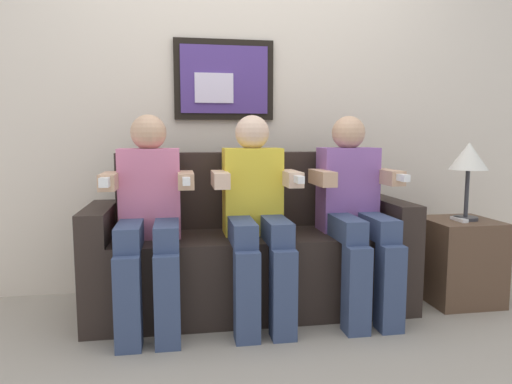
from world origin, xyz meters
name	(u,v)px	position (x,y,z in m)	size (l,w,h in m)	color
ground_plane	(261,329)	(0.00, 0.00, 0.00)	(5.47, 5.47, 0.00)	#9E9384
back_wall_assembly	(240,89)	(0.00, 0.76, 1.30)	(4.21, 0.10, 2.60)	beige
couch	(251,255)	(0.00, 0.33, 0.31)	(1.81, 0.58, 0.90)	#2D231E
person_on_left	(149,212)	(-0.56, 0.16, 0.61)	(0.46, 0.56, 1.11)	pink
person_in_middle	(256,209)	(0.00, 0.16, 0.61)	(0.46, 0.56, 1.11)	yellow
person_on_right	(355,207)	(0.56, 0.16, 0.61)	(0.46, 0.56, 1.11)	#8C59A5
side_table_right	(459,260)	(1.25, 0.22, 0.25)	(0.40, 0.40, 0.50)	brown
table_lamp	(469,160)	(1.28, 0.21, 0.86)	(0.22, 0.22, 0.46)	#333338
spare_remote_on_table	(459,219)	(1.22, 0.18, 0.51)	(0.04, 0.13, 0.02)	white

